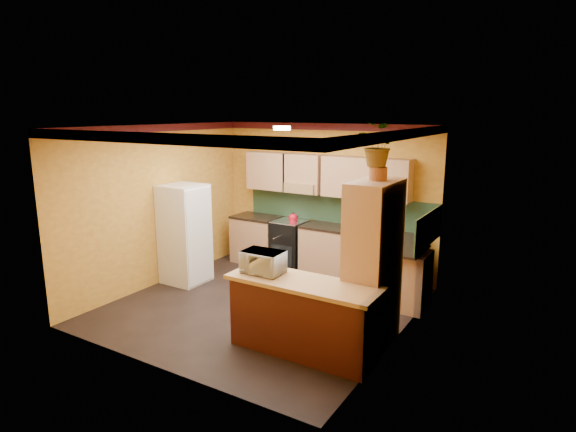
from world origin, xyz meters
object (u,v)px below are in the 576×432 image
(base_cabinets_back, at_px, (319,250))
(fridge, at_px, (185,234))
(pantry, at_px, (373,264))
(breakfast_bar, at_px, (303,319))
(microwave, at_px, (263,262))
(stove, at_px, (290,245))

(base_cabinets_back, bearing_deg, fridge, -139.15)
(pantry, distance_m, breakfast_bar, 1.10)
(pantry, distance_m, microwave, 1.37)
(microwave, bearing_deg, breakfast_bar, -2.05)
(base_cabinets_back, xyz_separation_m, breakfast_bar, (1.19, -2.72, 0.00))
(microwave, bearing_deg, pantry, 27.61)
(pantry, height_order, breakfast_bar, pantry)
(stove, distance_m, pantry, 3.22)
(breakfast_bar, bearing_deg, microwave, 180.00)
(stove, bearing_deg, base_cabinets_back, 0.00)
(pantry, bearing_deg, breakfast_bar, -132.14)
(breakfast_bar, bearing_deg, fridge, 158.74)
(stove, relative_size, microwave, 1.78)
(base_cabinets_back, relative_size, fridge, 2.15)
(base_cabinets_back, relative_size, stove, 4.01)
(fridge, xyz_separation_m, breakfast_bar, (2.99, -1.16, -0.41))
(fridge, bearing_deg, stove, 52.97)
(microwave, bearing_deg, base_cabinets_back, 100.61)
(fridge, bearing_deg, base_cabinets_back, 40.85)
(stove, height_order, microwave, microwave)
(stove, relative_size, breakfast_bar, 0.51)
(stove, xyz_separation_m, pantry, (2.43, -2.04, 0.59))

